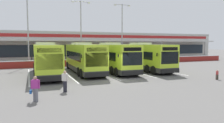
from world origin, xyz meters
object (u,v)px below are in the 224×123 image
(pedestrian_with_handbag, at_px, (35,88))
(lamp_post_west, at_px, (28,27))
(coach_bus_leftmost, at_px, (46,60))
(coach_bus_centre, at_px, (112,58))
(coach_bus_right_centre, at_px, (143,57))
(pedestrian_approaching_bus, at_px, (65,80))
(lamp_post_centre, at_px, (81,28))
(coach_bus_left_centre, at_px, (83,58))
(lamp_post_east, at_px, (122,29))
(pedestrian_child, at_px, (217,74))

(pedestrian_with_handbag, distance_m, lamp_post_west, 22.36)
(coach_bus_leftmost, bearing_deg, coach_bus_centre, 3.55)
(coach_bus_right_centre, relative_size, pedestrian_approaching_bus, 7.53)
(pedestrian_approaching_bus, bearing_deg, coach_bus_right_centre, 37.78)
(coach_bus_right_centre, xyz_separation_m, pedestrian_approaching_bus, (-12.41, -9.62, -0.91))
(lamp_post_centre, bearing_deg, pedestrian_with_handbag, -110.47)
(coach_bus_left_centre, distance_m, lamp_post_west, 12.42)
(lamp_post_east, bearing_deg, lamp_post_west, -177.68)
(coach_bus_centre, height_order, lamp_post_east, lamp_post_east)
(coach_bus_leftmost, xyz_separation_m, lamp_post_west, (-1.76, 10.48, 4.50))
(lamp_post_west, height_order, lamp_post_centre, same)
(coach_bus_centre, height_order, lamp_post_centre, lamp_post_centre)
(pedestrian_child, bearing_deg, coach_bus_leftmost, 148.93)
(coach_bus_leftmost, relative_size, coach_bus_left_centre, 1.00)
(coach_bus_leftmost, xyz_separation_m, pedestrian_with_handbag, (-1.52, -11.21, -0.93))
(lamp_post_centre, relative_size, lamp_post_east, 1.00)
(pedestrian_approaching_bus, bearing_deg, coach_bus_centre, 51.50)
(coach_bus_centre, relative_size, lamp_post_east, 1.11)
(pedestrian_child, bearing_deg, lamp_post_centre, 113.45)
(coach_bus_right_centre, height_order, lamp_post_centre, lamp_post_centre)
(coach_bus_leftmost, distance_m, lamp_post_east, 18.98)
(pedestrian_child, distance_m, pedestrian_approaching_bus, 15.17)
(pedestrian_with_handbag, xyz_separation_m, pedestrian_approaching_bus, (2.17, 1.97, 0.02))
(coach_bus_centre, distance_m, pedestrian_with_handbag, 15.40)
(coach_bus_leftmost, distance_m, pedestrian_approaching_bus, 9.31)
(coach_bus_right_centre, xyz_separation_m, pedestrian_with_handbag, (-14.58, -11.59, -0.93))
(coach_bus_centre, height_order, pedestrian_with_handbag, coach_bus_centre)
(pedestrian_with_handbag, bearing_deg, coach_bus_right_centre, 38.48)
(lamp_post_west, bearing_deg, pedestrian_child, -48.70)
(lamp_post_east, bearing_deg, coach_bus_right_centre, -98.66)
(coach_bus_left_centre, bearing_deg, coach_bus_centre, -4.10)
(pedestrian_child, xyz_separation_m, pedestrian_approaching_bus, (-15.16, 0.29, 0.33))
(pedestrian_with_handbag, relative_size, pedestrian_child, 1.61)
(coach_bus_leftmost, height_order, coach_bus_left_centre, same)
(coach_bus_centre, height_order, pedestrian_child, coach_bus_centre)
(coach_bus_leftmost, height_order, lamp_post_east, lamp_post_east)
(pedestrian_approaching_bus, relative_size, lamp_post_east, 0.15)
(pedestrian_with_handbag, bearing_deg, lamp_post_east, 54.04)
(coach_bus_centre, bearing_deg, coach_bus_left_centre, 175.90)
(coach_bus_left_centre, height_order, lamp_post_east, lamp_post_east)
(coach_bus_right_centre, distance_m, pedestrian_approaching_bus, 15.73)
(coach_bus_left_centre, xyz_separation_m, coach_bus_centre, (3.83, -0.27, 0.00))
(lamp_post_centre, bearing_deg, pedestrian_child, -66.55)
(coach_bus_leftmost, relative_size, coach_bus_centre, 1.00)
(lamp_post_west, bearing_deg, pedestrian_with_handbag, -89.37)
(coach_bus_leftmost, xyz_separation_m, pedestrian_approaching_bus, (0.65, -9.24, -0.91))
(pedestrian_with_handbag, bearing_deg, coach_bus_centre, 49.74)
(pedestrian_with_handbag, xyz_separation_m, pedestrian_child, (17.33, 1.69, -0.32))
(coach_bus_right_centre, bearing_deg, pedestrian_with_handbag, -141.52)
(coach_bus_left_centre, relative_size, pedestrian_approaching_bus, 7.53)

